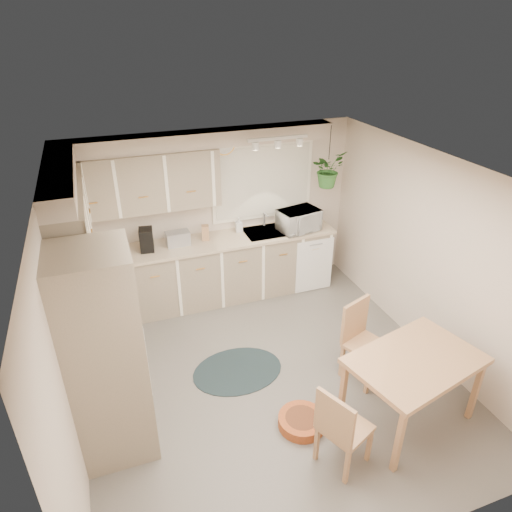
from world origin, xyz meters
name	(u,v)px	position (x,y,z in m)	size (l,w,h in m)	color
floor	(268,375)	(0.00, 0.00, 0.00)	(4.20, 4.20, 0.00)	#635D57
ceiling	(272,175)	(0.00, 0.00, 2.40)	(4.20, 4.20, 0.00)	white
wall_back	(216,213)	(0.00, 2.10, 1.20)	(4.00, 0.04, 2.40)	beige
wall_front	(388,448)	(0.00, -2.10, 1.20)	(4.00, 0.04, 2.40)	beige
wall_left	(63,327)	(-2.00, 0.00, 1.20)	(0.04, 4.20, 2.40)	beige
wall_right	(429,256)	(2.00, 0.00, 1.20)	(0.04, 4.20, 2.40)	beige
base_cab_left	(105,331)	(-1.70, 0.88, 0.45)	(0.60, 1.85, 0.90)	gray
base_cab_back	(210,272)	(-0.20, 1.80, 0.45)	(3.60, 0.60, 0.90)	gray
counter_left	(99,297)	(-1.69, 0.88, 0.92)	(0.64, 1.89, 0.04)	beige
counter_back	(208,242)	(-0.20, 1.79, 0.92)	(3.64, 0.64, 0.04)	beige
oven_stack	(106,358)	(-1.68, -0.38, 1.05)	(0.65, 0.65, 2.10)	gray
wall_oven_face	(144,350)	(-1.35, -0.38, 1.05)	(0.02, 0.56, 0.58)	white
upper_cab_left	(71,219)	(-1.82, 1.00, 1.83)	(0.35, 2.00, 0.75)	gray
upper_cab_back	(140,183)	(-1.00, 1.93, 1.83)	(2.00, 0.35, 0.75)	gray
soffit_left	(59,175)	(-1.85, 1.00, 2.30)	(0.30, 2.00, 0.20)	beige
soffit_back	(200,139)	(-0.20, 1.95, 2.30)	(3.60, 0.30, 0.20)	beige
cooktop	(103,324)	(-1.68, 0.30, 0.94)	(0.52, 0.58, 0.02)	white
range_hood	(93,286)	(-1.70, 0.30, 1.40)	(0.40, 0.60, 0.14)	white
window_blinds	(263,182)	(0.70, 2.07, 1.60)	(1.40, 0.02, 1.00)	white
window_frame	(263,181)	(0.70, 2.08, 1.60)	(1.50, 0.02, 1.10)	white
sink	(269,234)	(0.70, 1.80, 0.90)	(0.70, 0.48, 0.10)	#A5A6AC
dishwasher_front	(314,266)	(1.30, 1.49, 0.42)	(0.58, 0.01, 0.83)	white
track_light_bar	(278,138)	(0.70, 1.55, 2.33)	(0.80, 0.04, 0.04)	white
wall_clock	(224,144)	(0.15, 2.07, 2.18)	(0.30, 0.30, 0.03)	#E5B450
dining_table	(410,389)	(1.09, -1.06, 0.39)	(1.25, 0.83, 0.79)	tan
chair_left	(345,425)	(0.24, -1.27, 0.44)	(0.42, 0.42, 0.89)	tan
chair_back	(367,344)	(1.02, -0.38, 0.47)	(0.44, 0.44, 0.94)	tan
braided_rug	(238,371)	(-0.31, 0.19, 0.01)	(1.06, 0.79, 0.01)	black
pet_bed	(302,421)	(0.05, -0.79, 0.06)	(0.48, 0.48, 0.11)	#B54724
microwave	(299,218)	(1.11, 1.70, 1.13)	(0.56, 0.31, 0.38)	white
soap_bottle	(239,228)	(0.29, 1.95, 0.99)	(0.09, 0.21, 0.10)	white
hanging_plant	(328,173)	(1.52, 1.70, 1.74)	(0.45, 0.50, 0.39)	#306B2A
coffee_maker	(146,240)	(-1.02, 1.80, 1.09)	(0.17, 0.21, 0.31)	black
toaster	(178,238)	(-0.61, 1.82, 1.04)	(0.31, 0.18, 0.19)	#A5A6AC
knife_block	(205,233)	(-0.22, 1.85, 1.05)	(0.10, 0.10, 0.21)	tan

